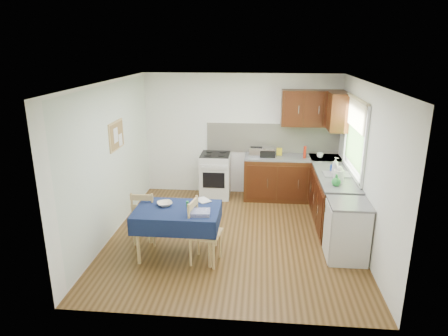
# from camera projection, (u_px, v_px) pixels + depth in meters

# --- Properties ---
(floor) EXTENTS (4.20, 4.20, 0.00)m
(floor) POSITION_uv_depth(u_px,v_px,m) (233.00, 236.00, 6.61)
(floor) COLOR #482F13
(floor) RESTS_ON ground
(ceiling) EXTENTS (4.00, 4.20, 0.02)m
(ceiling) POSITION_uv_depth(u_px,v_px,m) (234.00, 83.00, 5.87)
(ceiling) COLOR white
(ceiling) RESTS_ON wall_back
(wall_back) EXTENTS (4.00, 0.02, 2.50)m
(wall_back) POSITION_uv_depth(u_px,v_px,m) (241.00, 135.00, 8.24)
(wall_back) COLOR white
(wall_back) RESTS_ON ground
(wall_front) EXTENTS (4.00, 0.02, 2.50)m
(wall_front) POSITION_uv_depth(u_px,v_px,m) (220.00, 220.00, 4.24)
(wall_front) COLOR white
(wall_front) RESTS_ON ground
(wall_left) EXTENTS (0.02, 4.20, 2.50)m
(wall_left) POSITION_uv_depth(u_px,v_px,m) (110.00, 161.00, 6.42)
(wall_left) COLOR silver
(wall_left) RESTS_ON ground
(wall_right) EXTENTS (0.02, 4.20, 2.50)m
(wall_right) POSITION_uv_depth(u_px,v_px,m) (365.00, 167.00, 6.06)
(wall_right) COLOR white
(wall_right) RESTS_ON ground
(base_cabinets) EXTENTS (1.90, 2.30, 0.86)m
(base_cabinets) POSITION_uv_depth(u_px,v_px,m) (309.00, 188.00, 7.56)
(base_cabinets) COLOR #341E09
(base_cabinets) RESTS_ON ground
(worktop_back) EXTENTS (1.90, 0.60, 0.04)m
(worktop_back) POSITION_uv_depth(u_px,v_px,m) (292.00, 157.00, 7.97)
(worktop_back) COLOR slate
(worktop_back) RESTS_ON base_cabinets
(worktop_right) EXTENTS (0.60, 1.70, 0.04)m
(worktop_right) POSITION_uv_depth(u_px,v_px,m) (335.00, 176.00, 6.82)
(worktop_right) COLOR slate
(worktop_right) RESTS_ON base_cabinets
(worktop_corner) EXTENTS (0.60, 0.60, 0.04)m
(worktop_corner) POSITION_uv_depth(u_px,v_px,m) (325.00, 158.00, 7.91)
(worktop_corner) COLOR slate
(worktop_corner) RESTS_ON base_cabinets
(splashback) EXTENTS (2.70, 0.02, 0.60)m
(splashback) POSITION_uv_depth(u_px,v_px,m) (272.00, 138.00, 8.18)
(splashback) COLOR beige
(splashback) RESTS_ON wall_back
(upper_cabinets) EXTENTS (1.20, 0.85, 0.70)m
(upper_cabinets) POSITION_uv_depth(u_px,v_px,m) (320.00, 109.00, 7.64)
(upper_cabinets) COLOR #341E09
(upper_cabinets) RESTS_ON wall_back
(stove) EXTENTS (0.60, 0.61, 0.92)m
(stove) POSITION_uv_depth(u_px,v_px,m) (215.00, 175.00, 8.23)
(stove) COLOR silver
(stove) RESTS_ON ground
(window) EXTENTS (0.04, 1.48, 1.26)m
(window) POSITION_uv_depth(u_px,v_px,m) (355.00, 132.00, 6.61)
(window) COLOR #305021
(window) RESTS_ON wall_right
(fridge) EXTENTS (0.58, 0.60, 0.89)m
(fridge) POSITION_uv_depth(u_px,v_px,m) (347.00, 231.00, 5.80)
(fridge) COLOR silver
(fridge) RESTS_ON ground
(corkboard) EXTENTS (0.04, 0.62, 0.47)m
(corkboard) POSITION_uv_depth(u_px,v_px,m) (116.00, 135.00, 6.60)
(corkboard) COLOR tan
(corkboard) RESTS_ON wall_left
(dining_table) EXTENTS (1.23, 0.84, 0.75)m
(dining_table) POSITION_uv_depth(u_px,v_px,m) (177.00, 215.00, 5.85)
(dining_table) COLOR #0E1739
(dining_table) RESTS_ON ground
(chair_far) EXTENTS (0.40, 0.40, 0.89)m
(chair_far) POSITION_uv_depth(u_px,v_px,m) (145.00, 215.00, 6.26)
(chair_far) COLOR tan
(chair_far) RESTS_ON ground
(chair_near) EXTENTS (0.49, 0.49, 0.95)m
(chair_near) POSITION_uv_depth(u_px,v_px,m) (202.00, 230.00, 5.70)
(chair_near) COLOR tan
(chair_near) RESTS_ON ground
(toaster) EXTENTS (0.27, 0.17, 0.21)m
(toaster) POSITION_uv_depth(u_px,v_px,m) (256.00, 152.00, 7.92)
(toaster) COLOR silver
(toaster) RESTS_ON worktop_back
(sandwich_press) EXTENTS (0.30, 0.26, 0.17)m
(sandwich_press) POSITION_uv_depth(u_px,v_px,m) (268.00, 152.00, 7.94)
(sandwich_press) COLOR black
(sandwich_press) RESTS_ON worktop_back
(sauce_bottle) EXTENTS (0.05, 0.05, 0.24)m
(sauce_bottle) POSITION_uv_depth(u_px,v_px,m) (305.00, 152.00, 7.80)
(sauce_bottle) COLOR #B8220E
(sauce_bottle) RESTS_ON worktop_back
(yellow_packet) EXTENTS (0.12, 0.10, 0.14)m
(yellow_packet) POSITION_uv_depth(u_px,v_px,m) (279.00, 152.00, 8.04)
(yellow_packet) COLOR gold
(yellow_packet) RESTS_ON worktop_back
(dish_rack) EXTENTS (0.44, 0.34, 0.21)m
(dish_rack) POSITION_uv_depth(u_px,v_px,m) (337.00, 174.00, 6.83)
(dish_rack) COLOR #939298
(dish_rack) RESTS_ON worktop_right
(kettle) EXTENTS (0.16, 0.16, 0.28)m
(kettle) POSITION_uv_depth(u_px,v_px,m) (339.00, 175.00, 6.43)
(kettle) COLOR silver
(kettle) RESTS_ON worktop_right
(cup) EXTENTS (0.16, 0.16, 0.10)m
(cup) POSITION_uv_depth(u_px,v_px,m) (320.00, 155.00, 7.85)
(cup) COLOR white
(cup) RESTS_ON worktop_back
(soap_bottle_a) EXTENTS (0.16, 0.16, 0.29)m
(soap_bottle_a) POSITION_uv_depth(u_px,v_px,m) (335.00, 166.00, 6.86)
(soap_bottle_a) COLOR silver
(soap_bottle_a) RESTS_ON worktop_right
(soap_bottle_b) EXTENTS (0.10, 0.10, 0.18)m
(soap_bottle_b) POSITION_uv_depth(u_px,v_px,m) (333.00, 167.00, 6.98)
(soap_bottle_b) COLOR #1F44B8
(soap_bottle_b) RESTS_ON worktop_right
(soap_bottle_c) EXTENTS (0.20, 0.20, 0.18)m
(soap_bottle_c) POSITION_uv_depth(u_px,v_px,m) (336.00, 180.00, 6.29)
(soap_bottle_c) COLOR green
(soap_bottle_c) RESTS_ON worktop_right
(plate_bowl) EXTENTS (0.30, 0.30, 0.05)m
(plate_bowl) POSITION_uv_depth(u_px,v_px,m) (165.00, 204.00, 5.92)
(plate_bowl) COLOR beige
(plate_bowl) RESTS_ON dining_table
(book) EXTENTS (0.28, 0.29, 0.02)m
(book) POSITION_uv_depth(u_px,v_px,m) (198.00, 202.00, 6.06)
(book) COLOR white
(book) RESTS_ON dining_table
(spice_jar) EXTENTS (0.04, 0.04, 0.08)m
(spice_jar) POSITION_uv_depth(u_px,v_px,m) (187.00, 204.00, 5.89)
(spice_jar) COLOR #227F39
(spice_jar) RESTS_ON dining_table
(tea_towel) EXTENTS (0.32, 0.26, 0.05)m
(tea_towel) POSITION_uv_depth(u_px,v_px,m) (199.00, 213.00, 5.62)
(tea_towel) COLOR navy
(tea_towel) RESTS_ON dining_table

